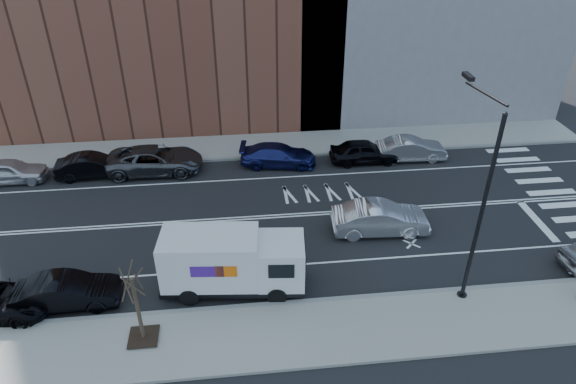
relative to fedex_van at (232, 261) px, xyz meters
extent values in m
plane|color=black|center=(3.28, 5.60, -1.56)|extent=(120.00, 120.00, 0.00)
cube|color=gray|center=(3.28, -3.20, -1.48)|extent=(44.00, 3.60, 0.15)
cube|color=gray|center=(3.28, 14.40, -1.48)|extent=(44.00, 3.60, 0.15)
cube|color=gray|center=(3.28, -1.40, -1.47)|extent=(44.00, 0.25, 0.17)
cube|color=gray|center=(3.28, 12.60, -1.47)|extent=(44.00, 0.25, 0.17)
cylinder|color=black|center=(10.28, -1.80, 2.94)|extent=(0.18, 0.18, 9.00)
cylinder|color=black|center=(10.28, -1.80, -1.46)|extent=(0.44, 0.44, 0.20)
sphere|color=black|center=(10.28, -1.80, 7.39)|extent=(0.20, 0.20, 0.20)
cylinder|color=black|center=(10.28, -0.10, 7.54)|extent=(0.11, 3.49, 0.48)
cube|color=black|center=(10.28, 1.60, 7.64)|extent=(0.25, 0.80, 0.18)
cube|color=#FFF2CC|center=(10.28, 1.60, 7.54)|extent=(0.18, 0.55, 0.03)
cube|color=black|center=(-3.72, -2.80, -1.33)|extent=(1.20, 1.20, 0.04)
cylinder|color=#382B1E|center=(-3.72, -2.80, 0.19)|extent=(0.16, 0.16, 3.20)
cylinder|color=#382B1E|center=(-3.47, -2.80, 1.59)|extent=(0.06, 0.80, 1.44)
cylinder|color=#382B1E|center=(-3.64, -2.56, 1.59)|extent=(0.81, 0.31, 1.19)
cylinder|color=#382B1E|center=(-3.92, -2.65, 1.59)|extent=(0.58, 0.76, 1.50)
cylinder|color=#382B1E|center=(-3.92, -2.95, 1.59)|extent=(0.47, 0.61, 1.37)
cylinder|color=#382B1E|center=(-3.64, -3.04, 1.59)|extent=(0.72, 0.29, 1.13)
cube|color=black|center=(-0.02, 0.00, -1.10)|extent=(6.52, 2.73, 0.31)
cube|color=silver|center=(2.22, -0.21, 0.03)|extent=(2.24, 2.38, 2.05)
cube|color=black|center=(3.26, -0.31, 0.34)|extent=(0.24, 1.89, 0.97)
cube|color=black|center=(2.12, -1.32, 0.34)|extent=(1.12, 0.15, 0.72)
cube|color=black|center=(2.33, 0.90, 0.34)|extent=(1.12, 0.15, 0.72)
cube|color=black|center=(3.22, -0.30, -0.99)|extent=(0.34, 2.05, 0.36)
cube|color=silver|center=(-0.94, 0.09, 0.23)|extent=(4.49, 2.64, 2.35)
cube|color=#47198C|center=(-1.04, -1.05, 0.39)|extent=(1.43, 0.15, 0.56)
cube|color=orange|center=(-0.23, -1.13, 0.39)|extent=(0.92, 0.11, 0.56)
cube|color=#47198C|center=(-0.83, 1.23, 0.39)|extent=(1.43, 0.15, 0.56)
cube|color=orange|center=(-0.01, 1.15, 0.39)|extent=(0.92, 0.11, 0.56)
cylinder|color=black|center=(1.92, -1.21, -1.13)|extent=(0.88, 0.37, 0.86)
cylinder|color=black|center=(2.11, 0.83, -1.13)|extent=(0.88, 0.37, 0.86)
cylinder|color=black|center=(-1.95, -0.85, -1.13)|extent=(0.88, 0.37, 0.86)
cylinder|color=black|center=(-1.76, 1.19, -1.13)|extent=(0.88, 0.37, 0.86)
imported|color=silver|center=(-13.52, 11.28, -0.82)|extent=(4.34, 1.75, 1.48)
imported|color=black|center=(-8.57, 11.38, -0.82)|extent=(4.58, 1.84, 1.48)
imported|color=#484A4F|center=(-4.72, 11.58, -0.73)|extent=(6.04, 2.87, 1.66)
imported|color=navy|center=(3.19, 11.57, -0.84)|extent=(5.17, 2.66, 1.44)
imported|color=black|center=(8.88, 11.38, -0.79)|extent=(4.52, 1.85, 1.54)
imported|color=#ADADB2|center=(12.08, 11.39, -0.80)|extent=(4.66, 1.72, 1.52)
imported|color=silver|center=(7.87, 3.57, -0.72)|extent=(5.17, 1.99, 1.68)
imported|color=black|center=(-7.26, -0.31, -0.81)|extent=(4.59, 1.70, 1.50)
camera|label=1|loc=(0.54, -18.09, 14.79)|focal=32.00mm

